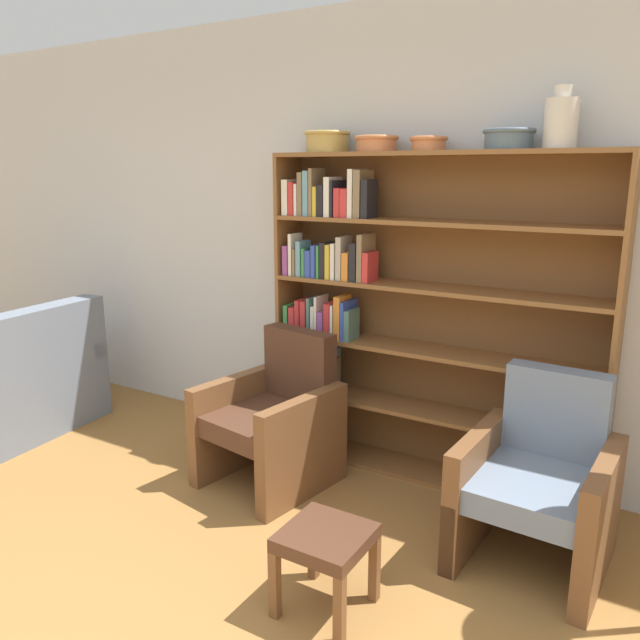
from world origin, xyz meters
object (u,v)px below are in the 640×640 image
at_px(bowl_slate, 327,141).
at_px(vase_tall, 561,122).
at_px(bowl_olive, 377,143).
at_px(armchair_cushioned, 539,483).
at_px(bookshelf, 400,312).
at_px(bowl_copper, 509,138).
at_px(armchair_leather, 274,418).
at_px(bowl_brass, 429,143).
at_px(footstool, 326,546).

distance_m(bowl_slate, vase_tall, 1.31).
relative_size(bowl_olive, armchair_cushioned, 0.29).
xyz_separation_m(bookshelf, bowl_copper, (0.57, -0.01, 0.98)).
bearing_deg(armchair_leather, armchair_cushioned, -170.52).
bearing_deg(armchair_leather, bookshelf, -126.16).
relative_size(bowl_slate, bowl_copper, 1.04).
bearing_deg(armchair_cushioned, bowl_brass, -29.63).
bearing_deg(bowl_slate, armchair_leather, -95.60).
bearing_deg(footstool, armchair_leather, 135.31).
bearing_deg(bowl_slate, bowl_copper, 0.00).
height_order(bowl_slate, vase_tall, vase_tall).
bearing_deg(vase_tall, bowl_brass, -180.00).
height_order(bowl_slate, armchair_cushioned, bowl_slate).
bearing_deg(bookshelf, bowl_brass, -5.78).
xyz_separation_m(bowl_brass, vase_tall, (0.68, 0.00, 0.08)).
height_order(bowl_brass, bowl_copper, bowl_copper).
bearing_deg(bowl_copper, armchair_cushioned, -53.44).
bearing_deg(vase_tall, bowl_copper, 180.00).
relative_size(vase_tall, armchair_leather, 0.34).
relative_size(bookshelf, armchair_leather, 2.25).
height_order(bowl_copper, armchair_cushioned, bowl_copper).
relative_size(bowl_copper, footstool, 0.73).
bearing_deg(footstool, bowl_olive, 108.86).
distance_m(bowl_olive, armchair_leather, 1.69).
bearing_deg(bowl_slate, bowl_brass, -0.00).
bearing_deg(bowl_brass, bookshelf, 174.22).
height_order(bowl_olive, armchair_cushioned, bowl_olive).
height_order(armchair_leather, armchair_cushioned, same).
height_order(bowl_brass, armchair_leather, bowl_brass).
relative_size(bowl_slate, footstool, 0.76).
relative_size(bowl_copper, armchair_cushioned, 0.30).
xyz_separation_m(bowl_brass, bowl_copper, (0.43, 0.00, 0.01)).
bearing_deg(bowl_olive, bowl_brass, -0.00).
distance_m(bowl_olive, vase_tall, 0.99).
xyz_separation_m(bowl_copper, armchair_leather, (-1.12, -0.52, -1.57)).
distance_m(vase_tall, footstool, 2.26).
xyz_separation_m(bowl_slate, footstool, (0.78, -1.35, -1.68)).
xyz_separation_m(bowl_olive, bowl_brass, (0.31, -0.00, -0.01)).
relative_size(bowl_slate, bowl_olive, 1.09).
height_order(bowl_olive, armchair_leather, bowl_olive).
bearing_deg(footstool, bookshelf, 102.00).
relative_size(bowl_brass, bowl_copper, 0.79).
distance_m(armchair_cushioned, footstool, 1.07).
xyz_separation_m(vase_tall, footstool, (-0.53, -1.35, -1.74)).
relative_size(bowl_slate, bowl_brass, 1.32).
distance_m(bookshelf, armchair_leather, 0.97).
bearing_deg(armchair_cushioned, bowl_olive, -21.84).
bearing_deg(bowl_copper, bowl_olive, 180.00).
distance_m(bowl_olive, bowl_copper, 0.74).
bearing_deg(bookshelf, bowl_olive, -175.17).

